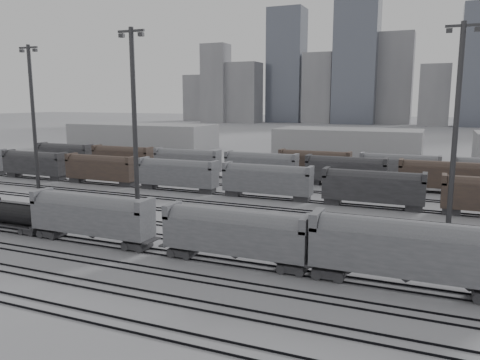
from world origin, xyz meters
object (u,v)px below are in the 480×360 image
at_px(hopper_car_a, 91,214).
at_px(hopper_car_b, 235,232).
at_px(hopper_car_c, 408,248).
at_px(light_mast_c, 134,119).

bearing_deg(hopper_car_a, hopper_car_b, 0.00).
height_order(hopper_car_b, hopper_car_c, hopper_car_c).
height_order(hopper_car_a, hopper_car_c, hopper_car_c).
bearing_deg(light_mast_c, hopper_car_a, -77.79).
xyz_separation_m(hopper_car_c, light_mast_c, (-36.56, 12.69, 9.93)).
bearing_deg(hopper_car_c, light_mast_c, 160.85).
bearing_deg(light_mast_c, hopper_car_c, -19.15).
distance_m(hopper_car_a, hopper_car_b, 17.75).
distance_m(hopper_car_a, light_mast_c, 16.53).
relative_size(hopper_car_a, hopper_car_b, 1.02).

